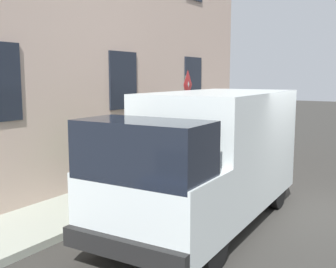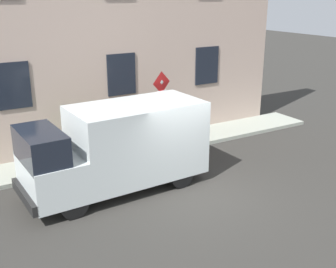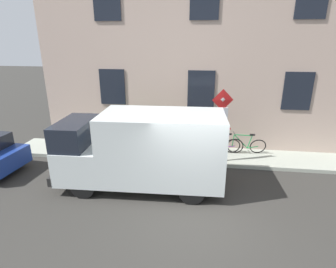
# 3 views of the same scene
# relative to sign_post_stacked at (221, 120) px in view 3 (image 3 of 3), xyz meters

# --- Properties ---
(ground_plane) EXTENTS (80.00, 80.00, 0.00)m
(ground_plane) POSITION_rel_sign_post_stacked_xyz_m (-3.20, 0.80, -1.84)
(ground_plane) COLOR #302E2B
(sidewalk_slab) EXTENTS (1.72, 15.76, 0.14)m
(sidewalk_slab) POSITION_rel_sign_post_stacked_xyz_m (0.66, 0.80, -1.77)
(sidewalk_slab) COLOR #9AA091
(sidewalk_slab) RESTS_ON ground_plane
(building_facade) EXTENTS (0.75, 13.76, 8.42)m
(building_facade) POSITION_rel_sign_post_stacked_xyz_m (1.86, 0.80, 2.37)
(building_facade) COLOR #B79D8E
(building_facade) RESTS_ON ground_plane
(sign_post_stacked) EXTENTS (0.20, 0.55, 2.71)m
(sign_post_stacked) POSITION_rel_sign_post_stacked_xyz_m (0.00, 0.00, 0.00)
(sign_post_stacked) COLOR #474C47
(sign_post_stacked) RESTS_ON sidewalk_slab
(delivery_van) EXTENTS (2.19, 5.40, 2.50)m
(delivery_van) POSITION_rel_sign_post_stacked_xyz_m (-1.90, 2.50, -0.51)
(delivery_van) COLOR silver
(delivery_van) RESTS_ON ground_plane
(bicycle_green) EXTENTS (0.46, 1.72, 0.89)m
(bicycle_green) POSITION_rel_sign_post_stacked_xyz_m (0.96, -1.09, -1.33)
(bicycle_green) COLOR black
(bicycle_green) RESTS_ON sidewalk_slab
(bicycle_purple) EXTENTS (0.46, 1.71, 0.89)m
(bicycle_purple) POSITION_rel_sign_post_stacked_xyz_m (0.96, -0.16, -1.33)
(bicycle_purple) COLOR black
(bicycle_purple) RESTS_ON sidewalk_slab
(bicycle_orange) EXTENTS (0.48, 1.72, 0.89)m
(bicycle_orange) POSITION_rel_sign_post_stacked_xyz_m (0.97, 0.76, -1.33)
(bicycle_orange) COLOR black
(bicycle_orange) RESTS_ON sidewalk_slab
(pedestrian) EXTENTS (0.34, 0.44, 1.72)m
(pedestrian) POSITION_rel_sign_post_stacked_xyz_m (0.78, 2.92, -0.77)
(pedestrian) COLOR #262B47
(pedestrian) RESTS_ON sidewalk_slab
(litter_bin) EXTENTS (0.44, 0.44, 0.90)m
(litter_bin) POSITION_rel_sign_post_stacked_xyz_m (0.15, 1.29, -1.25)
(litter_bin) COLOR #2D5133
(litter_bin) RESTS_ON sidewalk_slab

